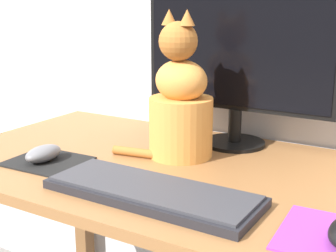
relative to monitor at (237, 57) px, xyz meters
name	(u,v)px	position (x,y,z in m)	size (l,w,h in m)	color
desk	(174,205)	(-0.06, -0.24, -0.35)	(1.20, 0.66, 0.71)	brown
monitor	(237,57)	(0.00, 0.00, 0.00)	(0.53, 0.17, 0.43)	black
keyboard	(152,192)	(0.00, -0.42, -0.23)	(0.45, 0.17, 0.02)	black
mousepad_left	(47,161)	(-0.34, -0.37, -0.24)	(0.19, 0.17, 0.00)	black
computer_mouse_left	(43,153)	(-0.35, -0.38, -0.22)	(0.06, 0.10, 0.04)	slate
cat	(180,104)	(-0.08, -0.16, -0.11)	(0.25, 0.19, 0.37)	#D6893D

